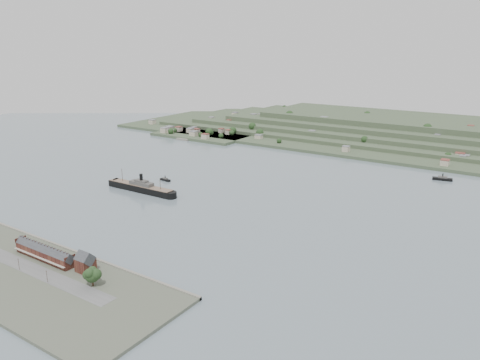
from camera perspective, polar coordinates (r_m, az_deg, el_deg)
The scene contains 10 objects.
ground at distance 450.02m, azimuth -4.01°, elevation -2.32°, with size 1400.00×1400.00×0.00m, color slate.
near_shore at distance 334.01m, azimuth -24.32°, elevation -10.50°, with size 220.00×80.00×2.60m.
terrace_row at distance 348.19m, azimuth -22.72°, elevation -8.15°, with size 55.60×9.80×11.07m.
gabled_building at distance 321.25m, azimuth -18.35°, elevation -9.49°, with size 10.40×10.18×14.09m.
far_peninsula at distance 777.27m, azimuth 15.78°, elevation 5.96°, with size 760.00×309.00×30.00m.
steamship at distance 482.85m, azimuth -12.22°, elevation -0.85°, with size 91.83×12.08×22.04m.
tugboat at distance 513.61m, azimuth -9.10°, elevation 0.05°, with size 13.54×4.95×5.96m.
ferry_west at distance 723.50m, azimuth -3.90°, elevation 4.97°, with size 17.24×9.69×6.24m.
ferry_east at distance 554.99m, azimuth 23.45°, elevation 0.15°, with size 21.17×9.72×7.67m.
fig_tree at distance 300.88m, azimuth -17.62°, elevation -10.96°, with size 11.06×9.58×12.34m.
Camera 1 is at (262.55, -336.11, 143.58)m, focal length 35.00 mm.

